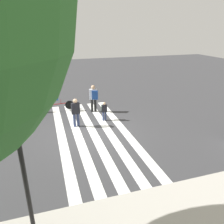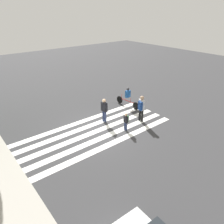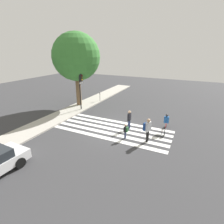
# 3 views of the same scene
# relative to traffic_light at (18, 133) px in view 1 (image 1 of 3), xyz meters

# --- Properties ---
(ground_plane) EXTENTS (60.00, 60.00, 0.00)m
(ground_plane) POSITION_rel_traffic_light_xyz_m (-3.00, -5.37, -3.09)
(ground_plane) COLOR #38383A
(sidewalk_curb) EXTENTS (36.00, 2.50, 0.14)m
(sidewalk_curb) POSITION_rel_traffic_light_xyz_m (-3.00, 0.88, -3.02)
(sidewalk_curb) COLOR #ADA89E
(sidewalk_curb) RESTS_ON ground_plane
(crosswalk_stripes) EXTENTS (3.86, 10.00, 0.01)m
(crosswalk_stripes) POSITION_rel_traffic_light_xyz_m (-3.00, -5.37, -3.08)
(crosswalk_stripes) COLOR white
(crosswalk_stripes) RESTS_ON ground_plane
(traffic_light) EXTENTS (0.60, 0.50, 4.41)m
(traffic_light) POSITION_rel_traffic_light_xyz_m (0.00, 0.00, 0.00)
(traffic_light) COLOR black
(traffic_light) RESTS_ON ground_plane
(pedestrian_child_with_backpack) EXTENTS (0.48, 0.25, 1.70)m
(pedestrian_child_with_backpack) POSITION_rel_traffic_light_xyz_m (-2.26, -6.59, -2.13)
(pedestrian_child_with_backpack) COLOR navy
(pedestrian_child_with_backpack) RESTS_ON ground_plane
(pedestrian_adult_tall_backpack) EXTENTS (0.36, 0.32, 1.20)m
(pedestrian_adult_tall_backpack) POSITION_rel_traffic_light_xyz_m (-4.05, -6.97, -2.38)
(pedestrian_adult_tall_backpack) COLOR navy
(pedestrian_adult_tall_backpack) RESTS_ON ground_plane
(pedestrian_adult_blue_shirt) EXTENTS (0.57, 0.54, 1.86)m
(pedestrian_adult_blue_shirt) POSITION_rel_traffic_light_xyz_m (-3.78, -8.60, -2.00)
(pedestrian_adult_blue_shirt) COLOR black
(pedestrian_adult_blue_shirt) RESTS_ON ground_plane
(cyclist_near_curb) EXTENTS (2.37, 0.42, 1.57)m
(cyclist_near_curb) POSITION_rel_traffic_light_xyz_m (-1.36, -9.59, -2.23)
(cyclist_near_curb) COLOR black
(cyclist_near_curb) RESTS_ON ground_plane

